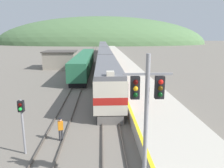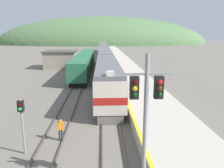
# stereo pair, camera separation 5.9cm
# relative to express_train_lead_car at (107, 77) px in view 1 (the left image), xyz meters

# --- Properties ---
(track_main) EXTENTS (1.52, 180.00, 0.16)m
(track_main) POSITION_rel_express_train_lead_car_xyz_m (0.00, 49.30, -2.23)
(track_main) COLOR #4C443D
(track_main) RESTS_ON ground
(track_siding) EXTENTS (1.52, 180.00, 0.16)m
(track_siding) POSITION_rel_express_train_lead_car_xyz_m (-4.26, 49.30, -2.23)
(track_siding) COLOR #4C443D
(track_siding) RESTS_ON ground
(platform) EXTENTS (5.29, 140.00, 1.03)m
(platform) POSITION_rel_express_train_lead_car_xyz_m (4.33, 29.30, -1.80)
(platform) COLOR #BCB5A5
(platform) RESTS_ON ground
(distant_hills) EXTENTS (162.97, 73.34, 41.98)m
(distant_hills) POSITION_rel_express_train_lead_car_xyz_m (0.00, 148.82, -2.31)
(distant_hills) COLOR #517547
(distant_hills) RESTS_ON ground
(station_shed) EXTENTS (7.19, 6.89, 3.90)m
(station_shed) POSITION_rel_express_train_lead_car_xyz_m (-10.03, 23.38, -0.35)
(station_shed) COLOR gray
(station_shed) RESTS_ON ground
(express_train_lead_car) EXTENTS (2.94, 19.65, 4.59)m
(express_train_lead_car) POSITION_rel_express_train_lead_car_xyz_m (0.00, 0.00, 0.00)
(express_train_lead_car) COLOR black
(express_train_lead_car) RESTS_ON ground
(carriage_second) EXTENTS (2.93, 21.75, 4.23)m
(carriage_second) POSITION_rel_express_train_lead_car_xyz_m (0.00, 21.81, -0.01)
(carriage_second) COLOR black
(carriage_second) RESTS_ON ground
(carriage_third) EXTENTS (2.93, 21.75, 4.23)m
(carriage_third) POSITION_rel_express_train_lead_car_xyz_m (0.00, 44.44, -0.01)
(carriage_third) COLOR black
(carriage_third) RESTS_ON ground
(carriage_fourth) EXTENTS (2.93, 21.75, 4.23)m
(carriage_fourth) POSITION_rel_express_train_lead_car_xyz_m (0.00, 67.07, -0.01)
(carriage_fourth) COLOR black
(carriage_fourth) RESTS_ON ground
(siding_train) EXTENTS (2.90, 31.54, 3.58)m
(siding_train) POSITION_rel_express_train_lead_car_xyz_m (-4.26, 18.97, -0.46)
(siding_train) COLOR black
(siding_train) RESTS_ON ground
(signal_mast_main) EXTENTS (2.20, 0.42, 6.77)m
(signal_mast_main) POSITION_rel_express_train_lead_car_xyz_m (1.30, -17.57, 2.10)
(signal_mast_main) COLOR gray
(signal_mast_main) RESTS_ON ground
(signal_post_siding) EXTENTS (0.36, 0.42, 3.64)m
(signal_post_siding) POSITION_rel_express_train_lead_car_xyz_m (-5.72, -13.82, 0.31)
(signal_post_siding) COLOR gray
(signal_post_siding) RESTS_ON ground
(track_worker) EXTENTS (0.41, 0.32, 1.73)m
(track_worker) POSITION_rel_express_train_lead_car_xyz_m (-3.72, -12.10, -1.33)
(track_worker) COLOR #2D2D33
(track_worker) RESTS_ON ground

